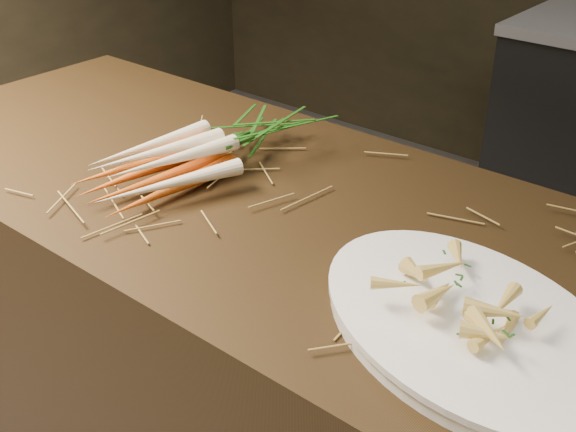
{
  "coord_description": "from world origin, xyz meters",
  "views": [
    {
      "loc": [
        0.45,
        -0.54,
        1.5
      ],
      "look_at": [
        -0.16,
        0.19,
        0.96
      ],
      "focal_mm": 45.0,
      "sensor_mm": 36.0,
      "label": 1
    }
  ],
  "objects": [
    {
      "name": "root_veg_bunch",
      "position": [
        -0.45,
        0.35,
        0.95
      ],
      "size": [
        0.22,
        0.54,
        0.1
      ],
      "rotation": [
        0.0,
        0.0,
        -0.16
      ],
      "color": "#D64B0A",
      "rests_on": "main_counter"
    },
    {
      "name": "serving_platter",
      "position": [
        0.15,
        0.18,
        0.91
      ],
      "size": [
        0.54,
        0.45,
        0.02
      ],
      "primitive_type": null,
      "rotation": [
        0.0,
        0.0,
        -0.37
      ],
      "color": "white",
      "rests_on": "main_counter"
    },
    {
      "name": "serving_fork",
      "position": [
        0.29,
        0.1,
        0.93
      ],
      "size": [
        0.16,
        0.09,
        0.0
      ],
      "primitive_type": "cube",
      "rotation": [
        0.0,
        0.0,
        -1.12
      ],
      "color": "silver",
      "rests_on": "serving_platter"
    },
    {
      "name": "roasted_veg_heap",
      "position": [
        0.15,
        0.18,
        0.95
      ],
      "size": [
        0.27,
        0.23,
        0.05
      ],
      "primitive_type": null,
      "rotation": [
        0.0,
        0.0,
        -0.37
      ],
      "color": "#B99238",
      "rests_on": "serving_platter"
    },
    {
      "name": "straw_bedding",
      "position": [
        0.0,
        0.3,
        0.91
      ],
      "size": [
        1.4,
        0.6,
        0.02
      ],
      "primitive_type": null,
      "color": "olive",
      "rests_on": "main_counter"
    }
  ]
}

